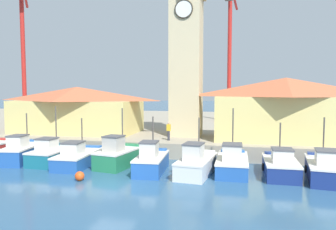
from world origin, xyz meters
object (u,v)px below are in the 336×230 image
(fishing_boat_mid_right, at_px, (151,161))
(fishing_boat_far_right, at_px, (280,166))
(port_crane_near, at_px, (24,64))
(dock_worker_near_tower, at_px, (169,131))
(fishing_boat_right_inner, at_px, (196,163))
(warehouse_right, at_px, (285,108))
(mooring_buoy, at_px, (80,176))
(fishing_boat_center, at_px, (119,156))
(fishing_boat_end_right, at_px, (324,168))
(port_crane_far, at_px, (229,66))
(clock_tower, at_px, (186,47))
(warehouse_left, at_px, (77,109))
(fishing_boat_mid_left, at_px, (78,157))
(fishing_boat_right_outer, at_px, (232,162))
(fishing_boat_left_inner, at_px, (52,154))
(fishing_boat_left_outer, at_px, (23,152))

(fishing_boat_mid_right, xyz_separation_m, fishing_boat_far_right, (8.64, 0.85, -0.07))
(port_crane_near, bearing_deg, dock_worker_near_tower, -26.20)
(fishing_boat_right_inner, bearing_deg, warehouse_right, 51.75)
(dock_worker_near_tower, bearing_deg, warehouse_right, 13.84)
(dock_worker_near_tower, bearing_deg, mooring_buoy, -111.62)
(fishing_boat_center, relative_size, fishing_boat_end_right, 0.86)
(port_crane_far, bearing_deg, fishing_boat_mid_right, -99.28)
(clock_tower, height_order, warehouse_right, clock_tower)
(warehouse_right, bearing_deg, fishing_boat_mid_right, -139.22)
(fishing_boat_center, xyz_separation_m, warehouse_left, (-7.92, 8.47, 2.88))
(port_crane_near, xyz_separation_m, port_crane_far, (26.70, 8.56, -0.01))
(fishing_boat_mid_left, relative_size, fishing_boat_end_right, 1.00)
(warehouse_left, bearing_deg, dock_worker_near_tower, -18.20)
(clock_tower, xyz_separation_m, dock_worker_near_tower, (-0.96, -3.31, -7.62))
(fishing_boat_right_outer, bearing_deg, fishing_boat_right_inner, -156.49)
(fishing_boat_mid_left, distance_m, fishing_boat_center, 3.08)
(fishing_boat_center, relative_size, fishing_boat_mid_right, 0.98)
(fishing_boat_left_inner, distance_m, warehouse_left, 9.49)
(fishing_boat_end_right, bearing_deg, dock_worker_near_tower, 154.48)
(fishing_boat_mid_right, bearing_deg, fishing_boat_right_outer, 10.87)
(fishing_boat_left_inner, xyz_separation_m, mooring_buoy, (4.44, -4.00, -0.42))
(fishing_boat_left_outer, distance_m, fishing_boat_right_outer, 16.35)
(fishing_boat_right_outer, distance_m, fishing_boat_end_right, 5.76)
(mooring_buoy, bearing_deg, fishing_boat_left_inner, 137.96)
(fishing_boat_left_outer, xyz_separation_m, warehouse_right, (20.61, 7.49, 3.30))
(fishing_boat_mid_right, relative_size, fishing_boat_end_right, 0.88)
(fishing_boat_right_inner, bearing_deg, fishing_boat_center, 170.85)
(clock_tower, relative_size, port_crane_far, 0.89)
(fishing_boat_center, relative_size, fishing_boat_far_right, 0.99)
(port_crane_far, relative_size, dock_worker_near_tower, 12.26)
(fishing_boat_end_right, xyz_separation_m, mooring_buoy, (-15.00, -3.75, -0.43))
(fishing_boat_mid_left, height_order, mooring_buoy, fishing_boat_mid_left)
(fishing_boat_left_outer, xyz_separation_m, fishing_boat_left_inner, (2.65, -0.12, -0.07))
(fishing_boat_center, bearing_deg, mooring_buoy, -102.87)
(warehouse_left, distance_m, mooring_buoy, 14.84)
(fishing_boat_left_outer, bearing_deg, fishing_boat_mid_left, -4.59)
(warehouse_left, bearing_deg, fishing_boat_mid_right, -41.41)
(fishing_boat_right_inner, bearing_deg, clock_tower, 104.06)
(fishing_boat_right_outer, bearing_deg, fishing_boat_center, -179.58)
(fishing_boat_end_right, xyz_separation_m, clock_tower, (-10.40, 8.74, 9.03))
(fishing_boat_mid_left, xyz_separation_m, warehouse_left, (-4.88, 8.94, 3.04))
(fishing_boat_right_outer, bearing_deg, fishing_boat_end_right, -5.03)
(clock_tower, distance_m, mooring_buoy, 16.33)
(fishing_boat_left_inner, distance_m, port_crane_far, 28.91)
(clock_tower, bearing_deg, port_crane_near, 161.74)
(fishing_boat_right_inner, xyz_separation_m, clock_tower, (-2.32, 9.25, 9.01))
(fishing_boat_left_outer, distance_m, warehouse_left, 9.02)
(fishing_boat_center, bearing_deg, fishing_boat_right_inner, -9.15)
(port_crane_near, bearing_deg, mooring_buoy, -47.11)
(fishing_boat_mid_left, height_order, fishing_boat_far_right, fishing_boat_mid_left)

